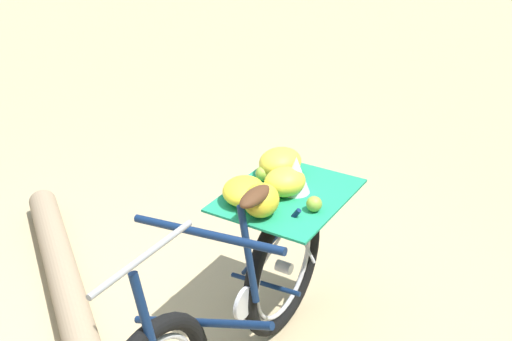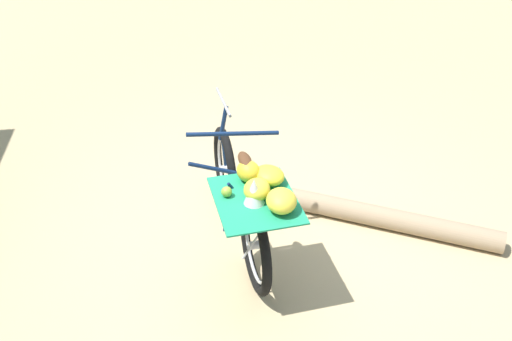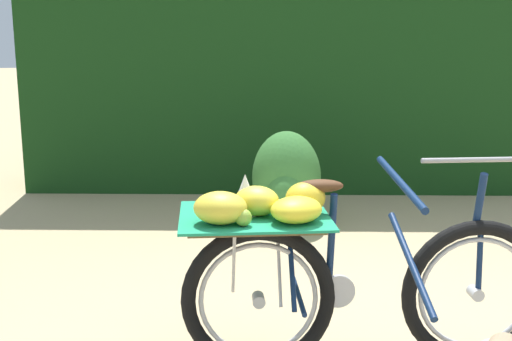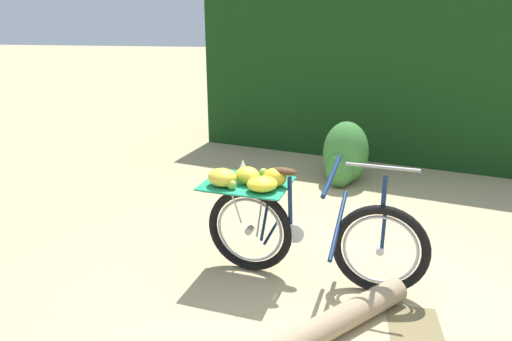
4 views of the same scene
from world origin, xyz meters
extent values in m
cube|color=#143814|center=(-3.95, 0.44, 1.29)|extent=(2.14, 5.16, 2.59)
torus|color=black|center=(0.00, 0.37, 0.36)|extent=(0.18, 0.73, 0.73)
torus|color=#B7B7BC|center=(0.00, 0.37, 0.36)|extent=(0.11, 0.56, 0.57)
cylinder|color=#B7B7BC|center=(0.00, 0.37, 0.36)|extent=(0.09, 0.07, 0.06)
torus|color=black|center=(-0.16, -0.67, 0.36)|extent=(0.18, 0.73, 0.73)
torus|color=#B7B7BC|center=(-0.16, -0.67, 0.36)|extent=(0.11, 0.56, 0.57)
cylinder|color=#B7B7BC|center=(-0.16, -0.67, 0.36)|extent=(0.09, 0.07, 0.06)
cylinder|color=#0F2347|center=(-0.05, 0.05, 0.53)|extent=(0.70, 0.14, 0.30)
cylinder|color=#0F2347|center=(-0.06, -0.02, 0.92)|extent=(0.71, 0.14, 0.11)
cylinder|color=#0F2347|center=(-0.11, -0.33, 0.64)|extent=(0.12, 0.05, 0.49)
cylinder|color=#0F2347|center=(-0.13, -0.48, 0.38)|extent=(0.38, 0.08, 0.05)
cylinder|color=#0F2347|center=(-0.14, -0.52, 0.59)|extent=(0.32, 0.07, 0.47)
cylinder|color=#0F2347|center=(0.00, 0.38, 0.52)|extent=(0.05, 0.03, 0.30)
cylinder|color=#0F2347|center=(-0.01, 0.36, 0.81)|extent=(0.10, 0.05, 0.30)
cylinder|color=gray|center=(-0.01, 0.33, 1.02)|extent=(0.10, 0.52, 0.02)
ellipsoid|color=#4C2D19|center=(-0.12, -0.39, 0.91)|extent=(0.12, 0.23, 0.06)
cylinder|color=#B7B7BC|center=(-0.10, -0.29, 0.40)|extent=(0.04, 0.16, 0.16)
cylinder|color=#B7B7BC|center=(-0.15, -0.58, 0.56)|extent=(0.20, 0.05, 0.39)
cylinder|color=#B7B7BC|center=(-0.18, -0.78, 0.56)|extent=(0.24, 0.05, 0.39)
cube|color=brown|center=(-0.16, -0.69, 0.76)|extent=(0.53, 0.66, 0.02)
cube|color=#1E8C60|center=(-0.16, -0.69, 0.78)|extent=(0.64, 0.75, 0.01)
ellipsoid|color=yellow|center=(0.00, -0.54, 0.84)|extent=(0.25, 0.28, 0.12)
ellipsoid|color=gold|center=(-0.12, -0.46, 0.86)|extent=(0.18, 0.20, 0.15)
ellipsoid|color=yellow|center=(-0.15, -0.68, 0.85)|extent=(0.26, 0.27, 0.14)
ellipsoid|color=yellow|center=(-0.06, -0.86, 0.85)|extent=(0.27, 0.29, 0.14)
sphere|color=#8CAD38|center=(0.00, -0.78, 0.82)|extent=(0.08, 0.08, 0.08)
sphere|color=#8CAD38|center=(-0.33, -0.58, 0.82)|extent=(0.07, 0.07, 0.07)
cone|color=white|center=(-0.19, -0.73, 0.87)|extent=(0.16, 0.16, 0.19)
ellipsoid|color=#387533|center=(-2.51, 0.14, 0.40)|extent=(0.64, 0.57, 0.80)
ellipsoid|color=#387533|center=(-2.73, 0.19, 0.28)|extent=(0.44, 0.39, 0.56)
ellipsoid|color=#387533|center=(-2.31, 0.08, 0.26)|extent=(0.40, 0.36, 0.52)
cylinder|color=#4C3823|center=(-2.51, 0.14, 0.08)|extent=(0.06, 0.06, 0.16)
camera|label=1|loc=(-1.05, 1.83, 2.24)|focal=44.24mm
camera|label=2|loc=(-1.38, -3.55, 2.99)|focal=39.97mm
camera|label=3|loc=(2.63, -1.34, 1.59)|focal=45.79mm
camera|label=4|loc=(3.19, -0.03, 2.03)|focal=32.01mm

